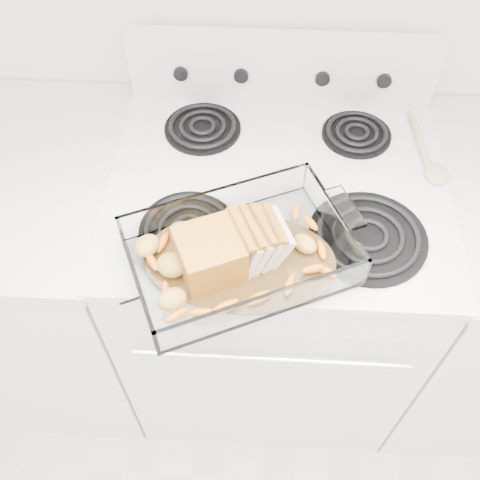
# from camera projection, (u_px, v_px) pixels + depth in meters

# --- Properties ---
(electric_range) EXTENTS (0.78, 0.70, 1.12)m
(electric_range) POSITION_uv_depth(u_px,v_px,m) (269.00, 285.00, 1.59)
(electric_range) COLOR silver
(electric_range) RESTS_ON ground
(counter_left) EXTENTS (0.58, 0.68, 0.93)m
(counter_left) POSITION_uv_depth(u_px,v_px,m) (51.00, 277.00, 1.62)
(counter_left) COLOR white
(counter_left) RESTS_ON ground
(baking_dish) EXTENTS (0.42, 0.28, 0.08)m
(baking_dish) POSITION_uv_depth(u_px,v_px,m) (239.00, 256.00, 1.06)
(baking_dish) COLOR white
(baking_dish) RESTS_ON electric_range
(pork_roast) EXTENTS (0.22, 0.12, 0.09)m
(pork_roast) POSITION_uv_depth(u_px,v_px,m) (223.00, 246.00, 1.03)
(pork_roast) COLOR #955D14
(pork_roast) RESTS_ON baking_dish
(roast_vegetables) EXTENTS (0.33, 0.18, 0.04)m
(roast_vegetables) POSITION_uv_depth(u_px,v_px,m) (239.00, 241.00, 1.08)
(roast_vegetables) COLOR #DD5900
(roast_vegetables) RESTS_ON baking_dish
(wooden_spoon) EXTENTS (0.06, 0.25, 0.02)m
(wooden_spoon) POSITION_uv_depth(u_px,v_px,m) (429.00, 158.00, 1.26)
(wooden_spoon) COLOR tan
(wooden_spoon) RESTS_ON electric_range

